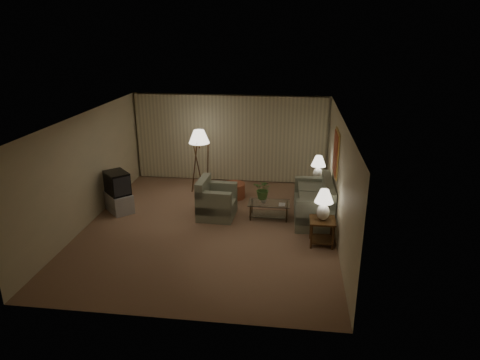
{
  "coord_description": "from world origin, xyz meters",
  "views": [
    {
      "loc": [
        1.92,
        -9.25,
        4.61
      ],
      "look_at": [
        0.67,
        0.6,
        1.03
      ],
      "focal_mm": 32.0,
      "sensor_mm": 36.0,
      "label": 1
    }
  ],
  "objects_px": {
    "side_table_near": "(322,227)",
    "tv_cabinet": "(119,202)",
    "table_lamp_near": "(324,202)",
    "crt_tv": "(117,183)",
    "sofa": "(313,204)",
    "table_lamp_far": "(318,166)",
    "coffee_table": "(269,208)",
    "armchair": "(217,202)",
    "vase": "(263,200)",
    "side_table_far": "(317,187)",
    "ottoman": "(234,190)",
    "floor_lamp": "(200,160)"
  },
  "relations": [
    {
      "from": "armchair",
      "to": "coffee_table",
      "type": "relative_size",
      "value": 0.98
    },
    {
      "from": "side_table_far",
      "to": "ottoman",
      "type": "relative_size",
      "value": 0.95
    },
    {
      "from": "ottoman",
      "to": "table_lamp_far",
      "type": "bearing_deg",
      "value": 2.09
    },
    {
      "from": "side_table_far",
      "to": "tv_cabinet",
      "type": "relative_size",
      "value": 0.63
    },
    {
      "from": "coffee_table",
      "to": "vase",
      "type": "height_order",
      "value": "vase"
    },
    {
      "from": "ottoman",
      "to": "armchair",
      "type": "bearing_deg",
      "value": -100.52
    },
    {
      "from": "sofa",
      "to": "side_table_near",
      "type": "bearing_deg",
      "value": 5.25
    },
    {
      "from": "coffee_table",
      "to": "sofa",
      "type": "bearing_deg",
      "value": 5.18
    },
    {
      "from": "ottoman",
      "to": "vase",
      "type": "distance_m",
      "value": 1.59
    },
    {
      "from": "side_table_near",
      "to": "coffee_table",
      "type": "distance_m",
      "value": 1.77
    },
    {
      "from": "sofa",
      "to": "table_lamp_near",
      "type": "xyz_separation_m",
      "value": [
        0.15,
        -1.35,
        0.61
      ]
    },
    {
      "from": "floor_lamp",
      "to": "sofa",
      "type": "bearing_deg",
      "value": -25.99
    },
    {
      "from": "side_table_far",
      "to": "tv_cabinet",
      "type": "distance_m",
      "value": 5.39
    },
    {
      "from": "sofa",
      "to": "coffee_table",
      "type": "relative_size",
      "value": 1.77
    },
    {
      "from": "armchair",
      "to": "tv_cabinet",
      "type": "bearing_deg",
      "value": 92.09
    },
    {
      "from": "side_table_near",
      "to": "ottoman",
      "type": "height_order",
      "value": "side_table_near"
    },
    {
      "from": "ottoman",
      "to": "side_table_near",
      "type": "bearing_deg",
      "value": -47.21
    },
    {
      "from": "side_table_near",
      "to": "tv_cabinet",
      "type": "bearing_deg",
      "value": 167.1
    },
    {
      "from": "tv_cabinet",
      "to": "vase",
      "type": "distance_m",
      "value": 3.81
    },
    {
      "from": "armchair",
      "to": "coffee_table",
      "type": "height_order",
      "value": "armchair"
    },
    {
      "from": "floor_lamp",
      "to": "ottoman",
      "type": "relative_size",
      "value": 2.9
    },
    {
      "from": "sofa",
      "to": "vase",
      "type": "xyz_separation_m",
      "value": [
        -1.25,
        -0.1,
        0.08
      ]
    },
    {
      "from": "table_lamp_near",
      "to": "crt_tv",
      "type": "distance_m",
      "value": 5.34
    },
    {
      "from": "table_lamp_near",
      "to": "tv_cabinet",
      "type": "relative_size",
      "value": 0.75
    },
    {
      "from": "side_table_near",
      "to": "floor_lamp",
      "type": "xyz_separation_m",
      "value": [
        -3.39,
        2.93,
        0.55
      ]
    },
    {
      "from": "floor_lamp",
      "to": "side_table_far",
      "type": "bearing_deg",
      "value": -5.52
    },
    {
      "from": "sofa",
      "to": "ottoman",
      "type": "distance_m",
      "value": 2.48
    },
    {
      "from": "table_lamp_near",
      "to": "coffee_table",
      "type": "distance_m",
      "value": 1.92
    },
    {
      "from": "side_table_near",
      "to": "crt_tv",
      "type": "distance_m",
      "value": 5.35
    },
    {
      "from": "ottoman",
      "to": "vase",
      "type": "bearing_deg",
      "value": -53.8
    },
    {
      "from": "sofa",
      "to": "crt_tv",
      "type": "relative_size",
      "value": 2.24
    },
    {
      "from": "table_lamp_far",
      "to": "ottoman",
      "type": "relative_size",
      "value": 1.1
    },
    {
      "from": "armchair",
      "to": "side_table_near",
      "type": "bearing_deg",
      "value": -111.91
    },
    {
      "from": "armchair",
      "to": "ottoman",
      "type": "bearing_deg",
      "value": -8.0
    },
    {
      "from": "tv_cabinet",
      "to": "ottoman",
      "type": "distance_m",
      "value": 3.16
    },
    {
      "from": "side_table_near",
      "to": "vase",
      "type": "distance_m",
      "value": 1.88
    },
    {
      "from": "crt_tv",
      "to": "ottoman",
      "type": "xyz_separation_m",
      "value": [
        2.87,
        1.32,
        -0.58
      ]
    },
    {
      "from": "table_lamp_near",
      "to": "crt_tv",
      "type": "relative_size",
      "value": 0.85
    },
    {
      "from": "ottoman",
      "to": "vase",
      "type": "height_order",
      "value": "vase"
    },
    {
      "from": "tv_cabinet",
      "to": "side_table_far",
      "type": "bearing_deg",
      "value": 61.38
    },
    {
      "from": "coffee_table",
      "to": "vase",
      "type": "distance_m",
      "value": 0.26
    },
    {
      "from": "table_lamp_far",
      "to": "coffee_table",
      "type": "relative_size",
      "value": 0.66
    },
    {
      "from": "side_table_far",
      "to": "coffee_table",
      "type": "bearing_deg",
      "value": -132.84
    },
    {
      "from": "armchair",
      "to": "vase",
      "type": "xyz_separation_m",
      "value": [
        1.18,
        0.08,
        0.09
      ]
    },
    {
      "from": "coffee_table",
      "to": "tv_cabinet",
      "type": "bearing_deg",
      "value": -179.15
    },
    {
      "from": "armchair",
      "to": "vase",
      "type": "relative_size",
      "value": 7.01
    },
    {
      "from": "side_table_far",
      "to": "table_lamp_far",
      "type": "bearing_deg",
      "value": 90.0
    },
    {
      "from": "side_table_near",
      "to": "ottoman",
      "type": "relative_size",
      "value": 0.95
    },
    {
      "from": "crt_tv",
      "to": "armchair",
      "type": "bearing_deg",
      "value": 45.78
    },
    {
      "from": "armchair",
      "to": "table_lamp_near",
      "type": "height_order",
      "value": "table_lamp_near"
    }
  ]
}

